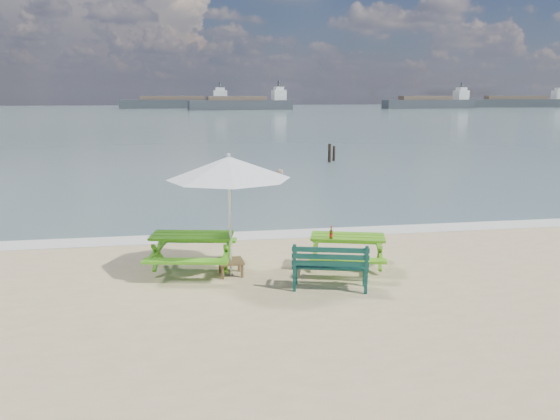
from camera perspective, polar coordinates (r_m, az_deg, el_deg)
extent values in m
plane|color=slate|center=(94.04, -8.38, 9.78)|extent=(300.00, 300.00, 0.00)
cube|color=silver|center=(14.15, -1.35, -2.60)|extent=(22.00, 0.90, 0.01)
cube|color=#479E18|center=(11.27, -9.17, -2.64)|extent=(1.75, 1.06, 0.05)
cube|color=#479E18|center=(12.08, -8.48, -3.13)|extent=(1.67, 0.59, 0.05)
cube|color=#479E18|center=(10.63, -9.86, -5.30)|extent=(1.67, 0.59, 0.05)
cube|color=#479E18|center=(11.38, -9.11, -4.64)|extent=(1.68, 1.19, 0.70)
cube|color=#549D17|center=(11.35, 7.09, -2.80)|extent=(1.64, 1.09, 0.05)
cube|color=#549D17|center=(12.11, 7.03, -3.24)|extent=(1.52, 0.67, 0.05)
cube|color=#549D17|center=(10.75, 7.07, -5.22)|extent=(1.52, 0.67, 0.05)
cube|color=#549D17|center=(11.45, 7.04, -4.62)|extent=(1.59, 1.20, 0.64)
cube|color=#0E3C34|center=(10.28, 5.26, -5.83)|extent=(1.47, 0.77, 0.04)
cube|color=#0E3C34|center=(9.99, 5.28, -4.90)|extent=(1.37, 0.40, 0.36)
cube|color=#0E3C34|center=(10.35, 5.24, -7.00)|extent=(1.39, 0.80, 0.44)
cube|color=brown|center=(11.05, -5.17, -5.36)|extent=(0.52, 0.52, 0.05)
cube|color=brown|center=(11.10, -5.15, -6.12)|extent=(0.46, 0.46, 0.27)
cylinder|color=silver|center=(10.82, -5.26, -0.93)|extent=(0.05, 0.05, 2.33)
cone|color=white|center=(10.64, -5.36, 4.43)|extent=(2.61, 2.61, 0.44)
cylinder|color=#914E15|center=(11.06, 5.35, -2.61)|extent=(0.07, 0.07, 0.16)
cylinder|color=#914E15|center=(11.02, 5.37, -1.86)|extent=(0.03, 0.03, 0.07)
cylinder|color=red|center=(11.06, 5.35, -2.61)|extent=(0.07, 0.07, 0.06)
imported|color=tan|center=(23.97, -0.03, 2.45)|extent=(0.60, 0.42, 1.57)
cylinder|color=black|center=(29.17, 5.20, 5.75)|extent=(0.16, 0.16, 1.19)
cylinder|color=black|center=(29.86, 5.65, 5.71)|extent=(0.15, 0.15, 1.01)
cube|color=#33373C|center=(122.29, -4.12, 10.85)|extent=(23.18, 6.65, 2.20)
cube|color=silver|center=(124.38, -0.13, 11.92)|extent=(3.08, 3.30, 2.20)
cube|color=#33373C|center=(137.45, 15.26, 10.60)|extent=(22.78, 5.87, 2.20)
cube|color=silver|center=(141.81, 18.39, 11.34)|extent=(2.95, 3.22, 2.20)
cube|color=#33373C|center=(136.73, -10.66, 10.81)|extent=(27.22, 4.18, 2.20)
cube|color=silver|center=(136.98, -6.27, 11.86)|extent=(3.28, 3.02, 2.20)
cube|color=#33373C|center=(158.63, 23.74, 10.16)|extent=(28.59, 7.14, 2.20)
cube|color=silver|center=(163.67, 27.24, 10.65)|extent=(3.71, 3.36, 2.20)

